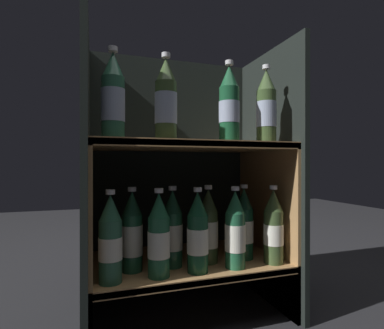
{
  "coord_description": "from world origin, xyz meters",
  "views": [
    {
      "loc": [
        -0.33,
        -0.84,
        0.55
      ],
      "look_at": [
        0.0,
        0.15,
        0.54
      ],
      "focal_mm": 28.0,
      "sensor_mm": 36.0,
      "label": 1
    }
  ],
  "objects_px": {
    "bottle_upper_front_3": "(266,109)",
    "bottle_lower_back_1": "(172,231)",
    "bottle_lower_front_0": "(110,241)",
    "bottle_lower_front_4": "(273,228)",
    "bottle_upper_front_0": "(113,99)",
    "bottle_lower_front_1": "(159,237)",
    "bottle_lower_back_3": "(244,225)",
    "bottle_lower_back_0": "(132,234)",
    "bottle_upper_front_2": "(229,106)",
    "bottle_lower_front_3": "(235,232)",
    "bottle_lower_back_2": "(208,228)",
    "bottle_lower_front_2": "(198,234)",
    "bottle_upper_front_1": "(166,102)"
  },
  "relations": [
    {
      "from": "bottle_lower_back_1",
      "to": "bottle_lower_back_2",
      "type": "distance_m",
      "value": 0.13
    },
    {
      "from": "bottle_upper_front_0",
      "to": "bottle_lower_front_1",
      "type": "height_order",
      "value": "bottle_upper_front_0"
    },
    {
      "from": "bottle_lower_front_1",
      "to": "bottle_lower_front_4",
      "type": "distance_m",
      "value": 0.41
    },
    {
      "from": "bottle_upper_front_3",
      "to": "bottle_lower_back_3",
      "type": "bearing_deg",
      "value": 120.44
    },
    {
      "from": "bottle_upper_front_2",
      "to": "bottle_lower_back_3",
      "type": "distance_m",
      "value": 0.44
    },
    {
      "from": "bottle_upper_front_2",
      "to": "bottle_lower_front_0",
      "type": "distance_m",
      "value": 0.57
    },
    {
      "from": "bottle_upper_front_1",
      "to": "bottle_lower_back_3",
      "type": "distance_m",
      "value": 0.53
    },
    {
      "from": "bottle_upper_front_2",
      "to": "bottle_lower_front_3",
      "type": "xyz_separation_m",
      "value": [
        0.02,
        0.0,
        -0.42
      ]
    },
    {
      "from": "bottle_lower_back_3",
      "to": "bottle_upper_front_0",
      "type": "bearing_deg",
      "value": -170.7
    },
    {
      "from": "bottle_upper_front_1",
      "to": "bottle_upper_front_3",
      "type": "height_order",
      "value": "same"
    },
    {
      "from": "bottle_lower_front_0",
      "to": "bottle_lower_back_1",
      "type": "relative_size",
      "value": 1.0
    },
    {
      "from": "bottle_lower_front_4",
      "to": "bottle_lower_back_0",
      "type": "distance_m",
      "value": 0.49
    },
    {
      "from": "bottle_upper_front_2",
      "to": "bottle_lower_front_1",
      "type": "height_order",
      "value": "bottle_upper_front_2"
    },
    {
      "from": "bottle_upper_front_2",
      "to": "bottle_lower_front_1",
      "type": "distance_m",
      "value": 0.48
    },
    {
      "from": "bottle_lower_front_2",
      "to": "bottle_upper_front_1",
      "type": "bearing_deg",
      "value": 180.0
    },
    {
      "from": "bottle_lower_back_1",
      "to": "bottle_lower_front_2",
      "type": "bearing_deg",
      "value": -50.57
    },
    {
      "from": "bottle_upper_front_0",
      "to": "bottle_lower_front_4",
      "type": "relative_size",
      "value": 1.0
    },
    {
      "from": "bottle_lower_back_3",
      "to": "bottle_lower_front_0",
      "type": "bearing_deg",
      "value": -170.84
    },
    {
      "from": "bottle_upper_front_3",
      "to": "bottle_lower_front_3",
      "type": "bearing_deg",
      "value": 180.0
    },
    {
      "from": "bottle_lower_front_2",
      "to": "bottle_lower_back_1",
      "type": "bearing_deg",
      "value": 129.43
    },
    {
      "from": "bottle_lower_front_1",
      "to": "bottle_lower_back_3",
      "type": "xyz_separation_m",
      "value": [
        0.34,
        0.08,
        0.0
      ]
    },
    {
      "from": "bottle_upper_front_2",
      "to": "bottle_lower_back_0",
      "type": "bearing_deg",
      "value": 166.03
    },
    {
      "from": "bottle_lower_front_4",
      "to": "bottle_lower_back_1",
      "type": "distance_m",
      "value": 0.35
    },
    {
      "from": "bottle_lower_front_2",
      "to": "bottle_lower_back_0",
      "type": "relative_size",
      "value": 1.0
    },
    {
      "from": "bottle_upper_front_2",
      "to": "bottle_lower_back_3",
      "type": "bearing_deg",
      "value": 38.68
    },
    {
      "from": "bottle_lower_back_2",
      "to": "bottle_lower_front_3",
      "type": "bearing_deg",
      "value": -49.19
    },
    {
      "from": "bottle_upper_front_3",
      "to": "bottle_lower_front_2",
      "type": "relative_size",
      "value": 1.0
    },
    {
      "from": "bottle_lower_front_3",
      "to": "bottle_lower_back_2",
      "type": "bearing_deg",
      "value": 130.81
    },
    {
      "from": "bottle_lower_front_1",
      "to": "bottle_lower_back_1",
      "type": "xyz_separation_m",
      "value": [
        0.06,
        0.08,
        -0.0
      ]
    },
    {
      "from": "bottle_lower_back_0",
      "to": "bottle_lower_back_2",
      "type": "relative_size",
      "value": 1.0
    },
    {
      "from": "bottle_lower_front_1",
      "to": "bottle_upper_front_1",
      "type": "bearing_deg",
      "value": 0.0
    },
    {
      "from": "bottle_lower_back_0",
      "to": "bottle_lower_back_1",
      "type": "distance_m",
      "value": 0.14
    },
    {
      "from": "bottle_lower_back_1",
      "to": "bottle_lower_back_3",
      "type": "distance_m",
      "value": 0.27
    },
    {
      "from": "bottle_lower_front_2",
      "to": "bottle_lower_front_4",
      "type": "distance_m",
      "value": 0.28
    },
    {
      "from": "bottle_lower_front_0",
      "to": "bottle_lower_back_0",
      "type": "xyz_separation_m",
      "value": [
        0.07,
        0.08,
        -0.0
      ]
    },
    {
      "from": "bottle_lower_front_3",
      "to": "bottle_lower_back_2",
      "type": "xyz_separation_m",
      "value": [
        -0.07,
        0.08,
        -0.0
      ]
    },
    {
      "from": "bottle_upper_front_3",
      "to": "bottle_lower_back_1",
      "type": "relative_size",
      "value": 1.0
    },
    {
      "from": "bottle_lower_front_3",
      "to": "bottle_upper_front_1",
      "type": "bearing_deg",
      "value": -180.0
    },
    {
      "from": "bottle_lower_front_2",
      "to": "bottle_lower_back_3",
      "type": "distance_m",
      "value": 0.22
    },
    {
      "from": "bottle_lower_front_4",
      "to": "bottle_lower_front_0",
      "type": "bearing_deg",
      "value": 180.0
    },
    {
      "from": "bottle_upper_front_2",
      "to": "bottle_lower_front_4",
      "type": "height_order",
      "value": "bottle_upper_front_2"
    },
    {
      "from": "bottle_lower_front_3",
      "to": "bottle_lower_back_3",
      "type": "xyz_separation_m",
      "value": [
        0.07,
        0.08,
        0.0
      ]
    },
    {
      "from": "bottle_upper_front_2",
      "to": "bottle_lower_back_3",
      "type": "height_order",
      "value": "bottle_upper_front_2"
    },
    {
      "from": "bottle_lower_front_0",
      "to": "bottle_lower_front_4",
      "type": "distance_m",
      "value": 0.55
    },
    {
      "from": "bottle_lower_front_4",
      "to": "bottle_lower_back_1",
      "type": "xyz_separation_m",
      "value": [
        -0.35,
        0.08,
        -0.0
      ]
    },
    {
      "from": "bottle_upper_front_2",
      "to": "bottle_lower_front_1",
      "type": "bearing_deg",
      "value": -180.0
    },
    {
      "from": "bottle_upper_front_1",
      "to": "bottle_lower_front_0",
      "type": "xyz_separation_m",
      "value": [
        -0.17,
        0.0,
        -0.42
      ]
    },
    {
      "from": "bottle_lower_front_4",
      "to": "bottle_lower_back_3",
      "type": "relative_size",
      "value": 1.0
    },
    {
      "from": "bottle_lower_back_0",
      "to": "bottle_upper_front_2",
      "type": "bearing_deg",
      "value": -13.97
    },
    {
      "from": "bottle_upper_front_0",
      "to": "bottle_lower_front_3",
      "type": "relative_size",
      "value": 1.0
    }
  ]
}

